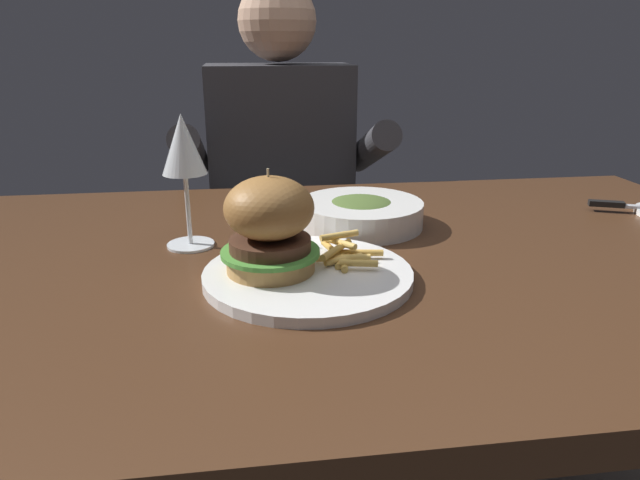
# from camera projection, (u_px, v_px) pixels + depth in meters

# --- Properties ---
(dining_table) EXTENTS (1.45, 0.84, 0.74)m
(dining_table) POSITION_uv_depth(u_px,v_px,m) (334.00, 307.00, 0.86)
(dining_table) COLOR #472B19
(dining_table) RESTS_ON ground
(main_plate) EXTENTS (0.27, 0.27, 0.01)m
(main_plate) POSITION_uv_depth(u_px,v_px,m) (308.00, 275.00, 0.74)
(main_plate) COLOR white
(main_plate) RESTS_ON dining_table
(burger_sandwich) EXTENTS (0.13, 0.13, 0.13)m
(burger_sandwich) POSITION_uv_depth(u_px,v_px,m) (270.00, 225.00, 0.72)
(burger_sandwich) COLOR #B78447
(burger_sandwich) RESTS_ON main_plate
(fries_pile) EXTENTS (0.09, 0.09, 0.03)m
(fries_pile) POSITION_uv_depth(u_px,v_px,m) (344.00, 253.00, 0.76)
(fries_pile) COLOR #E0B251
(fries_pile) RESTS_ON main_plate
(wine_glass) EXTENTS (0.07, 0.07, 0.20)m
(wine_glass) POSITION_uv_depth(u_px,v_px,m) (183.00, 150.00, 0.82)
(wine_glass) COLOR silver
(wine_glass) RESTS_ON dining_table
(butter_dish) EXTENTS (0.10, 0.08, 0.04)m
(butter_dish) POSITION_uv_depth(u_px,v_px,m) (356.00, 217.00, 0.97)
(butter_dish) COLOR white
(butter_dish) RESTS_ON dining_table
(soup_bowl) EXTENTS (0.21, 0.21, 0.05)m
(soup_bowl) POSITION_uv_depth(u_px,v_px,m) (361.00, 212.00, 0.95)
(soup_bowl) COLOR white
(soup_bowl) RESTS_ON dining_table
(diner_person) EXTENTS (0.51, 0.36, 1.18)m
(diner_person) POSITION_uv_depth(u_px,v_px,m) (282.00, 226.00, 1.54)
(diner_person) COLOR #282833
(diner_person) RESTS_ON ground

